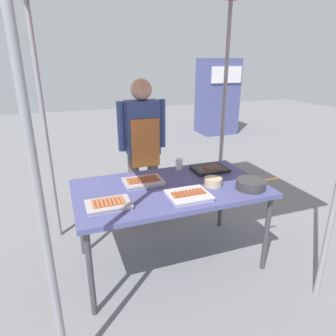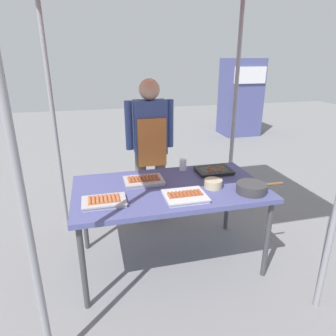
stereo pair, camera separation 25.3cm
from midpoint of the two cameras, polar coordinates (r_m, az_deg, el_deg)
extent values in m
plane|color=slate|center=(2.93, -2.23, -17.14)|extent=(18.00, 18.00, 0.00)
cube|color=#4C518C|center=(2.55, -2.46, -4.00)|extent=(1.60, 0.90, 0.04)
cylinder|color=#3F3F44|center=(2.32, -17.74, -18.76)|extent=(0.04, 0.04, 0.71)
cylinder|color=#3F3F44|center=(2.73, 15.65, -12.01)|extent=(0.04, 0.04, 0.71)
cylinder|color=#3F3F44|center=(2.97, -18.67, -9.53)|extent=(0.04, 0.04, 0.71)
cylinder|color=#3F3F44|center=(3.30, 7.87, -5.47)|extent=(0.04, 0.04, 0.71)
cylinder|color=gray|center=(1.56, -27.67, -5.23)|extent=(0.04, 0.04, 2.33)
cylinder|color=gray|center=(3.09, -24.61, 7.00)|extent=(0.04, 0.04, 2.33)
cylinder|color=gray|center=(3.50, 8.44, 9.95)|extent=(0.04, 0.04, 2.33)
cube|color=silver|center=(2.35, 0.84, -5.46)|extent=(0.31, 0.26, 0.02)
cube|color=silver|center=(2.34, 0.84, -5.10)|extent=(0.32, 0.28, 0.01)
cylinder|color=#9E512D|center=(2.30, -1.98, -5.37)|extent=(0.03, 0.10, 0.03)
cylinder|color=#9E512D|center=(2.31, -1.27, -5.26)|extent=(0.03, 0.10, 0.03)
cylinder|color=#9E512D|center=(2.32, -0.56, -5.15)|extent=(0.03, 0.10, 0.03)
cylinder|color=#9E512D|center=(2.33, 0.15, -5.04)|extent=(0.03, 0.10, 0.03)
cylinder|color=#9E512D|center=(2.34, 0.84, -4.93)|extent=(0.03, 0.10, 0.03)
cylinder|color=#9E512D|center=(2.35, 1.53, -4.82)|extent=(0.03, 0.10, 0.03)
cylinder|color=#9E512D|center=(2.36, 2.22, -4.71)|extent=(0.03, 0.10, 0.03)
cylinder|color=#9E512D|center=(2.37, 2.90, -4.60)|extent=(0.03, 0.10, 0.03)
cylinder|color=#9E512D|center=(2.38, 3.57, -4.49)|extent=(0.03, 0.10, 0.03)
cube|color=black|center=(2.90, 5.47, -0.37)|extent=(0.32, 0.24, 0.02)
cube|color=black|center=(2.90, 5.48, -0.07)|extent=(0.33, 0.25, 0.01)
cylinder|color=tan|center=(2.85, 5.95, -0.35)|extent=(0.25, 0.01, 0.01)
cube|color=#9E512D|center=(2.87, 6.58, -0.26)|extent=(0.02, 0.02, 0.02)
cube|color=#9E512D|center=(2.83, 4.88, -0.49)|extent=(0.02, 0.02, 0.02)
cube|color=#9E512D|center=(2.84, 5.66, -0.39)|extent=(0.02, 0.02, 0.02)
cylinder|color=tan|center=(2.88, 5.64, -0.11)|extent=(0.25, 0.01, 0.01)
cube|color=#9E512D|center=(2.87, 4.98, -0.20)|extent=(0.02, 0.02, 0.02)
cube|color=#9E512D|center=(2.86, 4.70, -0.24)|extent=(0.02, 0.02, 0.02)
cube|color=#9E512D|center=(2.90, 6.63, 0.02)|extent=(0.02, 0.02, 0.02)
cylinder|color=tan|center=(2.91, 5.33, 0.12)|extent=(0.25, 0.01, 0.01)
cube|color=#9E512D|center=(2.94, 6.52, 0.28)|extent=(0.02, 0.02, 0.02)
cube|color=#9E512D|center=(2.89, 4.42, 0.00)|extent=(0.02, 0.02, 0.02)
cube|color=#9E512D|center=(2.90, 4.73, 0.04)|extent=(0.02, 0.02, 0.02)
cylinder|color=tan|center=(2.94, 5.03, 0.35)|extent=(0.25, 0.01, 0.01)
cube|color=#9E512D|center=(2.93, 4.62, 0.29)|extent=(0.02, 0.02, 0.02)
cube|color=#9E512D|center=(2.97, 6.41, 0.52)|extent=(0.02, 0.02, 0.02)
cube|color=#ADADB2|center=(2.62, -7.49, -2.82)|extent=(0.33, 0.23, 0.02)
cube|color=#ADADB2|center=(2.61, -7.50, -2.50)|extent=(0.34, 0.24, 0.01)
cylinder|color=#9E512D|center=(2.59, -10.15, -2.68)|extent=(0.03, 0.12, 0.03)
cylinder|color=#9E512D|center=(2.59, -9.49, -2.60)|extent=(0.03, 0.12, 0.03)
cylinder|color=#9E512D|center=(2.60, -8.83, -2.51)|extent=(0.03, 0.12, 0.03)
cylinder|color=#9E512D|center=(2.60, -8.17, -2.42)|extent=(0.03, 0.12, 0.03)
cylinder|color=#9E512D|center=(2.61, -7.51, -2.34)|extent=(0.03, 0.12, 0.03)
cylinder|color=#9E512D|center=(2.61, -6.86, -2.25)|extent=(0.03, 0.12, 0.03)
cylinder|color=#9E512D|center=(2.62, -6.21, -2.17)|extent=(0.03, 0.12, 0.03)
cylinder|color=#9E512D|center=(2.63, -5.56, -2.08)|extent=(0.03, 0.12, 0.03)
cylinder|color=#9E512D|center=(2.63, -4.92, -1.99)|extent=(0.03, 0.12, 0.03)
cube|color=#ADADB2|center=(2.28, -14.41, -6.99)|extent=(0.31, 0.21, 0.02)
cube|color=#ADADB2|center=(2.27, -14.44, -6.63)|extent=(0.33, 0.22, 0.01)
cylinder|color=#B7663D|center=(2.26, -17.09, -6.79)|extent=(0.03, 0.13, 0.03)
cylinder|color=#B7663D|center=(2.26, -16.34, -6.70)|extent=(0.03, 0.13, 0.03)
cylinder|color=#B7663D|center=(2.26, -15.58, -6.61)|extent=(0.03, 0.13, 0.03)
cylinder|color=#B7663D|center=(2.26, -14.83, -6.51)|extent=(0.03, 0.13, 0.03)
cylinder|color=#B7663D|center=(2.27, -14.09, -6.41)|extent=(0.03, 0.13, 0.03)
cylinder|color=#B7663D|center=(2.27, -13.34, -6.32)|extent=(0.03, 0.13, 0.03)
cylinder|color=#B7663D|center=(2.27, -12.59, -6.22)|extent=(0.03, 0.13, 0.03)
cylinder|color=#B7663D|center=(2.28, -11.85, -6.12)|extent=(0.03, 0.13, 0.03)
cylinder|color=#38383A|center=(2.55, 12.72, -3.12)|extent=(0.24, 0.24, 0.08)
cylinder|color=brown|center=(2.65, 16.42, -2.16)|extent=(0.16, 0.02, 0.02)
cylinder|color=#386B33|center=(2.54, 12.77, -2.53)|extent=(0.22, 0.22, 0.01)
cylinder|color=#BFB28C|center=(2.56, 5.78, -2.68)|extent=(0.15, 0.15, 0.07)
cylinder|color=white|center=(2.90, -0.39, 0.66)|extent=(0.07, 0.07, 0.11)
cylinder|color=#595147|center=(3.40, -8.54, -3.91)|extent=(0.12, 0.12, 0.80)
cylinder|color=#595147|center=(3.44, -4.96, -3.42)|extent=(0.12, 0.12, 0.80)
cube|color=#384C8C|center=(3.20, -7.24, 7.57)|extent=(0.34, 0.20, 0.57)
cube|color=#CC7233|center=(3.14, -6.66, 4.64)|extent=(0.30, 0.02, 0.51)
cylinder|color=#384C8C|center=(3.16, -11.18, 7.68)|extent=(0.08, 0.08, 0.51)
cylinder|color=#384C8C|center=(3.25, -3.45, 8.39)|extent=(0.08, 0.08, 0.51)
sphere|color=tan|center=(3.14, -7.56, 14.54)|extent=(0.22, 0.22, 0.22)
cube|color=#4C518C|center=(7.57, 8.32, 13.25)|extent=(0.84, 0.73, 1.77)
cube|color=white|center=(7.18, 10.06, 17.04)|extent=(0.76, 0.03, 0.36)
camera|label=1|loc=(0.13, -92.86, -1.05)|focal=32.09mm
camera|label=2|loc=(0.13, 87.14, 1.05)|focal=32.09mm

